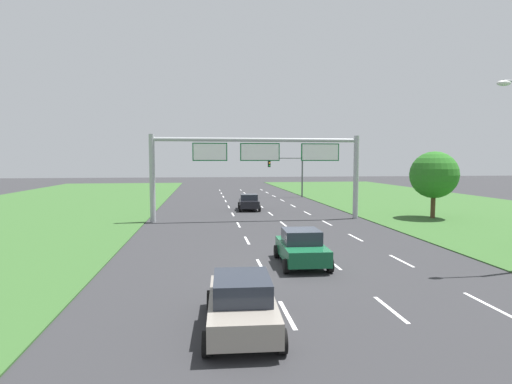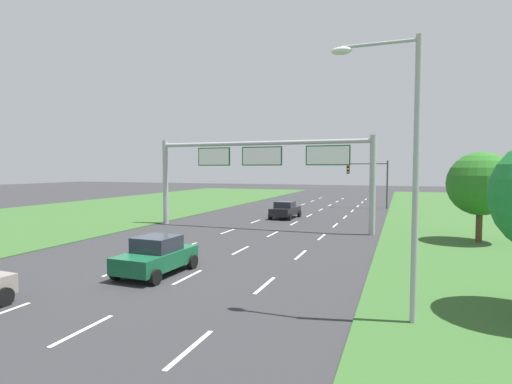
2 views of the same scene
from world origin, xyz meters
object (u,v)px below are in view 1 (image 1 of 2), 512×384
at_px(car_lead_silver, 301,247).
at_px(traffic_light_mast, 288,168).
at_px(car_near_red, 242,302).
at_px(car_mid_lane, 249,202).
at_px(roadside_tree_mid, 434,175).
at_px(sign_gantry, 260,160).

relative_size(car_lead_silver, traffic_light_mast, 0.72).
height_order(car_near_red, car_lead_silver, car_lead_silver).
bearing_deg(car_mid_lane, roadside_tree_mid, -24.89).
distance_m(car_lead_silver, sign_gantry, 14.69).
bearing_deg(sign_gantry, car_lead_silver, -90.03).
relative_size(car_lead_silver, sign_gantry, 0.23).
height_order(car_mid_lane, sign_gantry, sign_gantry).
xyz_separation_m(car_near_red, sign_gantry, (3.51, 21.00, 4.15)).
distance_m(sign_gantry, roadside_tree_mid, 14.78).
bearing_deg(traffic_light_mast, car_mid_lane, -117.56).
distance_m(traffic_light_mast, roadside_tree_mid, 22.34).
xyz_separation_m(car_lead_silver, sign_gantry, (0.01, 14.10, 4.14)).
height_order(sign_gantry, traffic_light_mast, sign_gantry).
xyz_separation_m(car_mid_lane, sign_gantry, (0.13, -7.02, 4.17)).
distance_m(car_lead_silver, roadside_tree_mid, 19.96).
height_order(car_mid_lane, traffic_light_mast, traffic_light_mast).
distance_m(car_near_red, traffic_light_mast, 42.24).
xyz_separation_m(car_lead_silver, roadside_tree_mid, (14.70, 13.18, 2.89)).
bearing_deg(traffic_light_mast, car_near_red, -103.88).
height_order(car_near_red, sign_gantry, sign_gantry).
distance_m(car_lead_silver, car_mid_lane, 21.11).
relative_size(car_mid_lane, roadside_tree_mid, 0.72).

